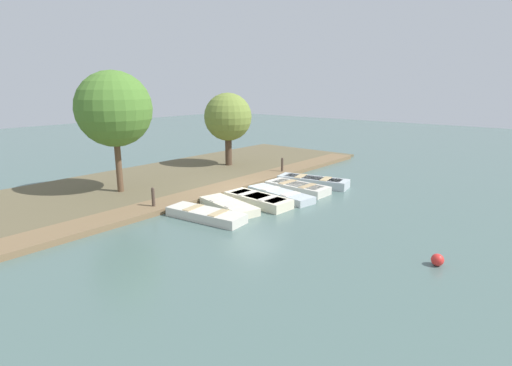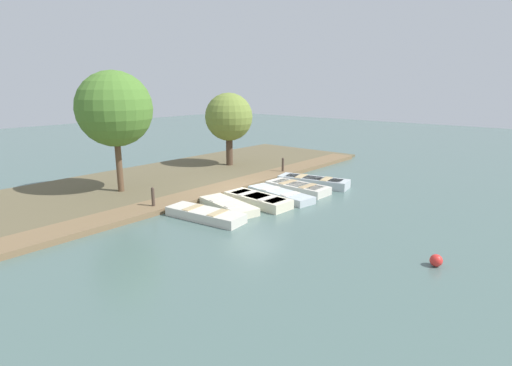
{
  "view_description": "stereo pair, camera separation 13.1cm",
  "coord_description": "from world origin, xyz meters",
  "px_view_note": "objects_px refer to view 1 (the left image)",
  "views": [
    {
      "loc": [
        11.25,
        -13.21,
        4.79
      ],
      "look_at": [
        0.44,
        -0.27,
        0.65
      ],
      "focal_mm": 28.0,
      "sensor_mm": 36.0,
      "label": 1
    },
    {
      "loc": [
        11.35,
        -13.12,
        4.79
      ],
      "look_at": [
        0.44,
        -0.27,
        0.65
      ],
      "focal_mm": 28.0,
      "sensor_mm": 36.0,
      "label": 2
    }
  ],
  "objects_px": {
    "mooring_post_near": "(153,199)",
    "buoy": "(437,260)",
    "rowboat_1": "(229,206)",
    "rowboat_2": "(258,200)",
    "park_tree_left": "(228,117)",
    "rowboat_3": "(280,194)",
    "rowboat_4": "(297,187)",
    "rowboat_5": "(313,181)",
    "rowboat_0": "(206,215)",
    "park_tree_far_left": "(114,109)",
    "mooring_post_far": "(282,166)"
  },
  "relations": [
    {
      "from": "rowboat_5",
      "to": "park_tree_far_left",
      "type": "height_order",
      "value": "park_tree_far_left"
    },
    {
      "from": "mooring_post_far",
      "to": "park_tree_left",
      "type": "distance_m",
      "value": 4.48
    },
    {
      "from": "rowboat_0",
      "to": "mooring_post_far",
      "type": "height_order",
      "value": "mooring_post_far"
    },
    {
      "from": "rowboat_2",
      "to": "park_tree_left",
      "type": "bearing_deg",
      "value": 145.7
    },
    {
      "from": "rowboat_4",
      "to": "rowboat_2",
      "type": "bearing_deg",
      "value": -90.3
    },
    {
      "from": "park_tree_left",
      "to": "mooring_post_near",
      "type": "bearing_deg",
      "value": -65.37
    },
    {
      "from": "rowboat_4",
      "to": "park_tree_far_left",
      "type": "xyz_separation_m",
      "value": [
        -5.83,
        -5.52,
        3.6
      ]
    },
    {
      "from": "rowboat_1",
      "to": "mooring_post_far",
      "type": "height_order",
      "value": "mooring_post_far"
    },
    {
      "from": "rowboat_0",
      "to": "park_tree_left",
      "type": "distance_m",
      "value": 9.97
    },
    {
      "from": "rowboat_2",
      "to": "mooring_post_far",
      "type": "relative_size",
      "value": 3.1
    },
    {
      "from": "mooring_post_near",
      "to": "buoy",
      "type": "height_order",
      "value": "mooring_post_near"
    },
    {
      "from": "rowboat_4",
      "to": "buoy",
      "type": "relative_size",
      "value": 8.84
    },
    {
      "from": "rowboat_5",
      "to": "mooring_post_near",
      "type": "height_order",
      "value": "mooring_post_near"
    },
    {
      "from": "rowboat_4",
      "to": "buoy",
      "type": "height_order",
      "value": "rowboat_4"
    },
    {
      "from": "rowboat_0",
      "to": "rowboat_4",
      "type": "xyz_separation_m",
      "value": [
        0.36,
        5.43,
        0.01
      ]
    },
    {
      "from": "rowboat_3",
      "to": "park_tree_left",
      "type": "height_order",
      "value": "park_tree_left"
    },
    {
      "from": "mooring_post_far",
      "to": "park_tree_far_left",
      "type": "distance_m",
      "value": 9.14
    },
    {
      "from": "rowboat_0",
      "to": "rowboat_5",
      "type": "distance_m",
      "value": 6.85
    },
    {
      "from": "rowboat_1",
      "to": "buoy",
      "type": "bearing_deg",
      "value": 12.19
    },
    {
      "from": "rowboat_0",
      "to": "rowboat_3",
      "type": "bearing_deg",
      "value": 76.79
    },
    {
      "from": "rowboat_0",
      "to": "rowboat_5",
      "type": "relative_size",
      "value": 0.9
    },
    {
      "from": "rowboat_4",
      "to": "rowboat_5",
      "type": "distance_m",
      "value": 1.42
    },
    {
      "from": "rowboat_2",
      "to": "rowboat_5",
      "type": "xyz_separation_m",
      "value": [
        0.04,
        4.18,
        0.01
      ]
    },
    {
      "from": "mooring_post_near",
      "to": "mooring_post_far",
      "type": "xyz_separation_m",
      "value": [
        0.0,
        8.45,
        0.0
      ]
    },
    {
      "from": "mooring_post_near",
      "to": "buoy",
      "type": "distance_m",
      "value": 10.16
    },
    {
      "from": "rowboat_5",
      "to": "mooring_post_far",
      "type": "relative_size",
      "value": 3.68
    },
    {
      "from": "mooring_post_far",
      "to": "rowboat_5",
      "type": "bearing_deg",
      "value": -20.52
    },
    {
      "from": "buoy",
      "to": "park_tree_left",
      "type": "distance_m",
      "value": 15.24
    },
    {
      "from": "rowboat_3",
      "to": "park_tree_left",
      "type": "xyz_separation_m",
      "value": [
        -6.37,
        3.42,
        2.8
      ]
    },
    {
      "from": "mooring_post_near",
      "to": "park_tree_far_left",
      "type": "xyz_separation_m",
      "value": [
        -3.22,
        0.56,
        3.3
      ]
    },
    {
      "from": "rowboat_4",
      "to": "rowboat_5",
      "type": "relative_size",
      "value": 0.84
    },
    {
      "from": "rowboat_3",
      "to": "park_tree_left",
      "type": "distance_m",
      "value": 7.75
    },
    {
      "from": "rowboat_0",
      "to": "buoy",
      "type": "distance_m",
      "value": 7.82
    },
    {
      "from": "park_tree_far_left",
      "to": "rowboat_4",
      "type": "bearing_deg",
      "value": 43.43
    },
    {
      "from": "park_tree_left",
      "to": "rowboat_3",
      "type": "bearing_deg",
      "value": -28.2
    },
    {
      "from": "park_tree_far_left",
      "to": "mooring_post_near",
      "type": "bearing_deg",
      "value": -9.86
    },
    {
      "from": "park_tree_far_left",
      "to": "park_tree_left",
      "type": "height_order",
      "value": "park_tree_far_left"
    },
    {
      "from": "rowboat_3",
      "to": "rowboat_4",
      "type": "relative_size",
      "value": 1.13
    },
    {
      "from": "rowboat_1",
      "to": "mooring_post_near",
      "type": "distance_m",
      "value": 2.93
    },
    {
      "from": "park_tree_far_left",
      "to": "rowboat_1",
      "type": "bearing_deg",
      "value": 15.36
    },
    {
      "from": "mooring_post_near",
      "to": "buoy",
      "type": "xyz_separation_m",
      "value": [
        9.95,
        2.02,
        -0.32
      ]
    },
    {
      "from": "rowboat_1",
      "to": "rowboat_2",
      "type": "distance_m",
      "value": 1.36
    },
    {
      "from": "mooring_post_near",
      "to": "park_tree_left",
      "type": "height_order",
      "value": "park_tree_left"
    },
    {
      "from": "rowboat_1",
      "to": "rowboat_2",
      "type": "xyz_separation_m",
      "value": [
        0.43,
        1.29,
        0.04
      ]
    },
    {
      "from": "mooring_post_far",
      "to": "buoy",
      "type": "distance_m",
      "value": 11.86
    },
    {
      "from": "rowboat_1",
      "to": "park_tree_left",
      "type": "height_order",
      "value": "park_tree_left"
    },
    {
      "from": "mooring_post_far",
      "to": "rowboat_0",
      "type": "bearing_deg",
      "value": -73.9
    },
    {
      "from": "rowboat_0",
      "to": "rowboat_4",
      "type": "relative_size",
      "value": 1.07
    },
    {
      "from": "rowboat_1",
      "to": "mooring_post_far",
      "type": "bearing_deg",
      "value": 120.31
    },
    {
      "from": "rowboat_4",
      "to": "mooring_post_far",
      "type": "relative_size",
      "value": 3.1
    }
  ]
}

